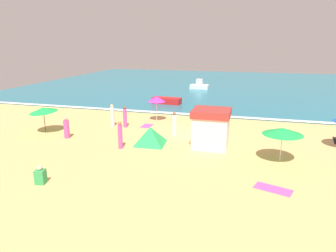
% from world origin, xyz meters
% --- Properties ---
extents(ground_plane, '(60.00, 60.00, 0.00)m').
position_xyz_m(ground_plane, '(0.00, 0.00, 0.00)').
color(ground_plane, '#E5B26B').
extents(ocean_water, '(60.00, 44.00, 0.10)m').
position_xyz_m(ocean_water, '(0.00, 28.00, 0.05)').
color(ocean_water, teal).
rests_on(ocean_water, ground_plane).
extents(wave_breaker_foam, '(57.00, 0.70, 0.01)m').
position_xyz_m(wave_breaker_foam, '(0.00, 6.30, 0.10)').
color(wave_breaker_foam, white).
rests_on(wave_breaker_foam, ocean_water).
extents(lifeguard_cabana, '(2.40, 2.27, 2.53)m').
position_xyz_m(lifeguard_cabana, '(1.71, -2.10, 1.29)').
color(lifeguard_cabana, white).
rests_on(lifeguard_cabana, ground_plane).
extents(beach_umbrella_1, '(2.79, 2.78, 2.04)m').
position_xyz_m(beach_umbrella_1, '(5.95, -3.59, 1.83)').
color(beach_umbrella_1, silver).
rests_on(beach_umbrella_1, ground_plane).
extents(beach_umbrella_2, '(1.92, 1.92, 2.20)m').
position_xyz_m(beach_umbrella_2, '(-3.76, 3.42, 1.95)').
color(beach_umbrella_2, silver).
rests_on(beach_umbrella_2, ground_plane).
extents(beach_umbrella_5, '(2.94, 2.95, 2.05)m').
position_xyz_m(beach_umbrella_5, '(-10.90, -2.19, 1.77)').
color(beach_umbrella_5, '#4C3823').
rests_on(beach_umbrella_5, ground_plane).
extents(beach_tent, '(2.85, 2.84, 1.19)m').
position_xyz_m(beach_tent, '(-2.30, -2.62, 0.60)').
color(beach_tent, green).
rests_on(beach_tent, ground_plane).
extents(beachgoer_0, '(0.39, 0.39, 1.83)m').
position_xyz_m(beachgoer_0, '(-6.70, 0.78, 0.87)').
color(beachgoer_0, white).
rests_on(beachgoer_0, ground_plane).
extents(beachgoer_2, '(0.55, 0.55, 0.95)m').
position_xyz_m(beachgoer_2, '(-5.52, -9.74, 0.40)').
color(beachgoer_2, green).
rests_on(beachgoer_2, ground_plane).
extents(beachgoer_3, '(0.42, 0.42, 1.55)m').
position_xyz_m(beachgoer_3, '(-8.50, -2.97, 0.72)').
color(beachgoer_3, '#D84CA5').
rests_on(beachgoer_3, ground_plane).
extents(beachgoer_4, '(0.47, 0.47, 1.75)m').
position_xyz_m(beachgoer_4, '(-1.24, -0.19, 0.83)').
color(beachgoer_4, white).
rests_on(beachgoer_4, ground_plane).
extents(beachgoer_6, '(0.34, 0.34, 1.76)m').
position_xyz_m(beachgoer_6, '(-5.61, 0.81, 0.86)').
color(beachgoer_6, '#D84CA5').
rests_on(beachgoer_6, ground_plane).
extents(beachgoer_7, '(0.30, 0.30, 1.80)m').
position_xyz_m(beachgoer_7, '(-3.86, -3.99, 0.88)').
color(beachgoer_7, '#D84CA5').
rests_on(beachgoer_7, ground_plane).
extents(beach_towel_1, '(0.80, 1.25, 0.01)m').
position_xyz_m(beach_towel_1, '(-4.04, 1.61, 0.01)').
color(beach_towel_1, '#D84CA5').
rests_on(beach_towel_1, ground_plane).
extents(beach_towel_2, '(1.87, 1.30, 0.01)m').
position_xyz_m(beach_towel_2, '(5.40, -7.33, 0.01)').
color(beach_towel_2, '#D84CA5').
rests_on(beach_towel_2, ground_plane).
extents(small_boat_0, '(2.64, 1.38, 1.43)m').
position_xyz_m(small_boat_0, '(-3.29, 22.36, 0.56)').
color(small_boat_0, white).
rests_on(small_boat_0, ocean_water).
extents(small_boat_1, '(3.24, 1.42, 0.67)m').
position_xyz_m(small_boat_1, '(-4.90, 10.64, 0.43)').
color(small_boat_1, red).
rests_on(small_boat_1, ocean_water).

